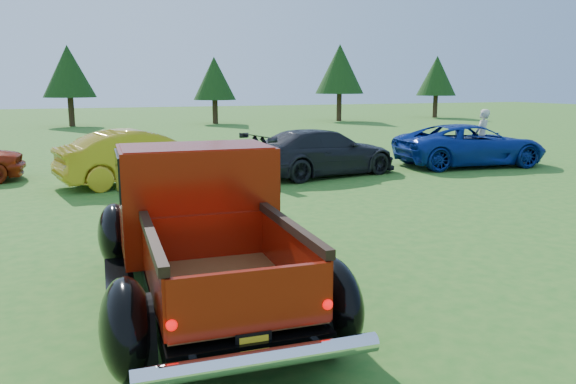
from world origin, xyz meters
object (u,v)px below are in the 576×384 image
object	(u,v)px
tree_mid_left	(68,71)
tree_east	(340,69)
show_car_grey	(322,152)
show_car_blue	(470,145)
spectator	(482,136)
tree_far_east	(437,76)
tree_mid_right	(214,79)
pickup_truck	(197,225)
show_car_yellow	(143,157)

from	to	relation	value
tree_mid_left	tree_east	xyz separation A→B (m)	(18.00, -1.50, 0.27)
tree_east	show_car_grey	world-z (taller)	tree_east
show_car_blue	spectator	distance (m)	1.01
show_car_grey	spectator	world-z (taller)	spectator
tree_east	tree_far_east	world-z (taller)	tree_east
tree_mid_right	show_car_grey	bearing A→B (deg)	-96.32
show_car_grey	spectator	xyz separation A→B (m)	(6.13, 0.50, 0.23)
tree_far_east	show_car_blue	distance (m)	27.60
tree_mid_right	pickup_truck	size ratio (longest dim) A/B	0.85
show_car_blue	tree_east	bearing A→B (deg)	-9.31
tree_mid_right	show_car_yellow	world-z (taller)	tree_mid_right
tree_mid_right	show_car_blue	bearing A→B (deg)	-82.89
show_car_grey	tree_east	bearing A→B (deg)	-38.47
tree_mid_right	tree_east	distance (m)	9.04
pickup_truck	show_car_yellow	distance (m)	8.45
tree_mid_right	tree_far_east	size ratio (longest dim) A/B	0.92
tree_far_east	show_car_yellow	distance (m)	34.05
show_car_yellow	show_car_grey	distance (m)	5.04
tree_mid_left	show_car_grey	xyz separation A→B (m)	(6.52, -23.40, -2.71)
tree_mid_left	show_car_blue	xyz separation A→B (m)	(11.79, -23.39, -2.71)
tree_east	tree_far_east	distance (m)	9.06
show_car_blue	spectator	size ratio (longest dim) A/B	2.71
tree_far_east	pickup_truck	world-z (taller)	tree_far_east
show_car_grey	show_car_blue	world-z (taller)	show_car_blue
show_car_blue	spectator	bearing A→B (deg)	-53.68
tree_mid_left	show_car_blue	bearing A→B (deg)	-63.25
tree_east	show_car_grey	size ratio (longest dim) A/B	1.17
tree_mid_right	show_car_blue	distance (m)	22.68
tree_mid_left	spectator	xyz separation A→B (m)	(12.65, -22.90, -2.49)
tree_mid_right	tree_east	size ratio (longest dim) A/B	0.81
tree_mid_right	show_car_grey	world-z (taller)	tree_mid_right
tree_east	tree_far_east	bearing A→B (deg)	6.34
tree_mid_right	pickup_truck	world-z (taller)	tree_mid_right
tree_mid_left	show_car_yellow	size ratio (longest dim) A/B	1.15
tree_mid_right	pickup_truck	bearing A→B (deg)	-104.57
tree_east	spectator	world-z (taller)	tree_east
tree_mid_left	tree_east	world-z (taller)	tree_east
tree_east	show_car_blue	size ratio (longest dim) A/B	1.11
tree_east	spectator	size ratio (longest dim) A/B	3.02
show_car_grey	tree_mid_right	bearing A→B (deg)	-17.12
tree_mid_left	show_car_yellow	bearing A→B (deg)	-86.26
tree_mid_left	show_car_grey	world-z (taller)	tree_mid_left
show_car_blue	tree_mid_left	bearing A→B (deg)	33.28
show_car_yellow	show_car_blue	distance (m)	10.30
tree_mid_left	spectator	size ratio (longest dim) A/B	2.79
tree_east	show_car_blue	world-z (taller)	tree_east
tree_east	show_car_yellow	size ratio (longest dim) A/B	1.24
tree_mid_left	spectator	world-z (taller)	tree_mid_left
show_car_grey	spectator	distance (m)	6.16
tree_far_east	show_car_yellow	xyz separation A→B (m)	(-25.50, -22.42, -2.53)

